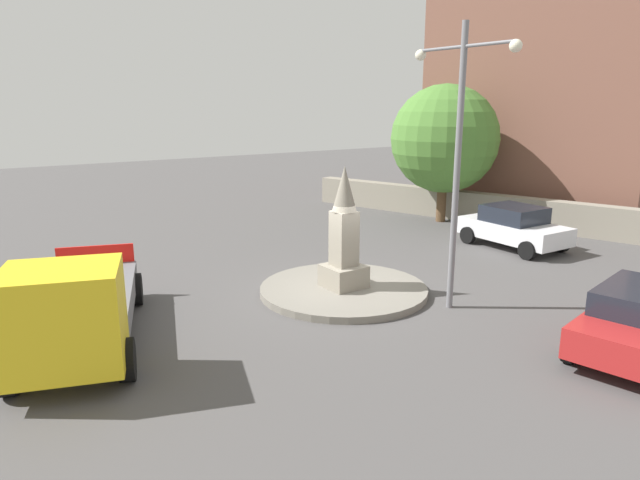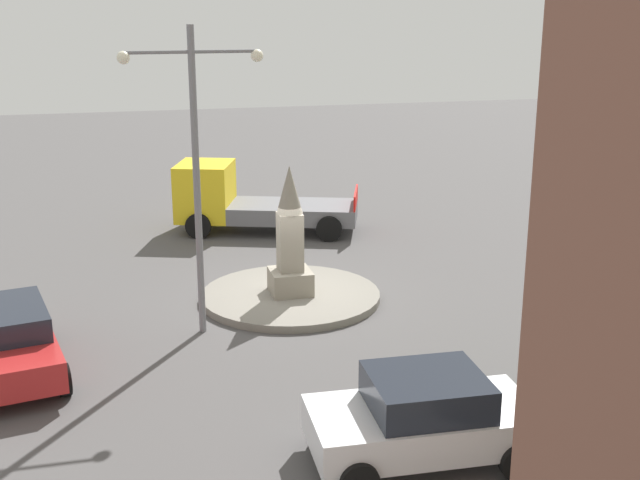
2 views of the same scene
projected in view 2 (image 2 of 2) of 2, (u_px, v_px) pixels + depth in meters
ground_plane at (291, 300)px, 21.59m from camera, size 80.00×80.00×0.00m
traffic_island at (291, 296)px, 21.56m from camera, size 4.67×4.67×0.19m
monument at (290, 241)px, 21.15m from camera, size 1.05×1.05×3.37m
streetlamp at (196, 153)px, 18.34m from camera, size 3.14×0.28×7.04m
car_red_waiting at (5, 339)px, 17.12m from camera, size 2.75×4.60×1.46m
car_white_approaching at (423, 417)px, 13.88m from camera, size 3.88×2.18×1.54m
truck_yellow_passing at (244, 201)px, 27.76m from camera, size 6.32×3.86×2.30m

